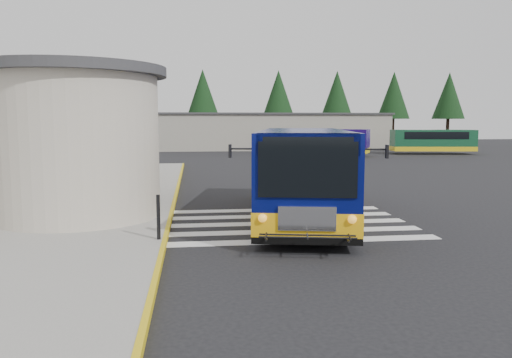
{
  "coord_description": "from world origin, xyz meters",
  "views": [
    {
      "loc": [
        -3.25,
        -16.18,
        3.22
      ],
      "look_at": [
        -1.3,
        -0.5,
        1.4
      ],
      "focal_mm": 35.0,
      "sensor_mm": 36.0,
      "label": 1
    }
  ],
  "objects": [
    {
      "name": "bollard",
      "position": [
        -4.2,
        -3.14,
        0.74
      ],
      "size": [
        0.1,
        0.1,
        1.18
      ],
      "primitive_type": "cylinder",
      "color": "black",
      "rests_on": "sidewalk"
    },
    {
      "name": "far_bus_a",
      "position": [
        8.88,
        29.83,
        1.41
      ],
      "size": [
        8.52,
        6.09,
        2.17
      ],
      "rotation": [
        0.0,
        0.0,
        1.07
      ],
      "color": "#1C075A",
      "rests_on": "ground"
    },
    {
      "name": "tree_line",
      "position": [
        6.29,
        50.0,
        6.77
      ],
      "size": [
        58.4,
        4.4,
        10.0
      ],
      "color": "black",
      "rests_on": "ground"
    },
    {
      "name": "crosswalk",
      "position": [
        -0.5,
        -0.8,
        0.01
      ],
      "size": [
        8.0,
        5.35,
        0.01
      ],
      "color": "silver",
      "rests_on": "ground"
    },
    {
      "name": "transit_bus",
      "position": [
        0.35,
        0.04,
        1.41
      ],
      "size": [
        5.06,
        10.73,
        2.94
      ],
      "rotation": [
        0.0,
        0.0,
        -0.2
      ],
      "color": "#060C51",
      "rests_on": "ground"
    },
    {
      "name": "sidewalk",
      "position": [
        -9.0,
        4.0,
        0.07
      ],
      "size": [
        10.0,
        34.0,
        0.15
      ],
      "primitive_type": "cube",
      "color": "gray",
      "rests_on": "ground"
    },
    {
      "name": "pedestrian_b",
      "position": [
        -7.66,
        -1.3,
        0.92
      ],
      "size": [
        0.68,
        0.82,
        1.54
      ],
      "primitive_type": "imported",
      "rotation": [
        0.0,
        0.0,
        -1.43
      ],
      "color": "black",
      "rests_on": "sidewalk"
    },
    {
      "name": "station_building",
      "position": [
        -10.84,
        6.91,
        2.57
      ],
      "size": [
        12.7,
        18.7,
        4.8
      ],
      "color": "#BBB09E",
      "rests_on": "ground"
    },
    {
      "name": "pedestrian_a",
      "position": [
        -5.2,
        -1.03,
        1.02
      ],
      "size": [
        0.55,
        0.72,
        1.75
      ],
      "primitive_type": "imported",
      "rotation": [
        0.0,
        0.0,
        1.34
      ],
      "color": "black",
      "rests_on": "sidewalk"
    },
    {
      "name": "curb_strip",
      "position": [
        -4.05,
        4.0,
        0.08
      ],
      "size": [
        0.12,
        34.0,
        0.16
      ],
      "primitive_type": "cube",
      "color": "gold",
      "rests_on": "ground"
    },
    {
      "name": "far_bus_b",
      "position": [
        20.38,
        30.99,
        1.35
      ],
      "size": [
        8.3,
        3.38,
        2.08
      ],
      "rotation": [
        0.0,
        0.0,
        1.43
      ],
      "color": "#114227",
      "rests_on": "ground"
    },
    {
      "name": "depot_building",
      "position": [
        6.0,
        42.0,
        2.11
      ],
      "size": [
        26.4,
        8.4,
        4.2
      ],
      "color": "gray",
      "rests_on": "ground"
    },
    {
      "name": "ground",
      "position": [
        0.0,
        0.0,
        0.0
      ],
      "size": [
        140.0,
        140.0,
        0.0
      ],
      "primitive_type": "plane",
      "color": "black",
      "rests_on": "ground"
    }
  ]
}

